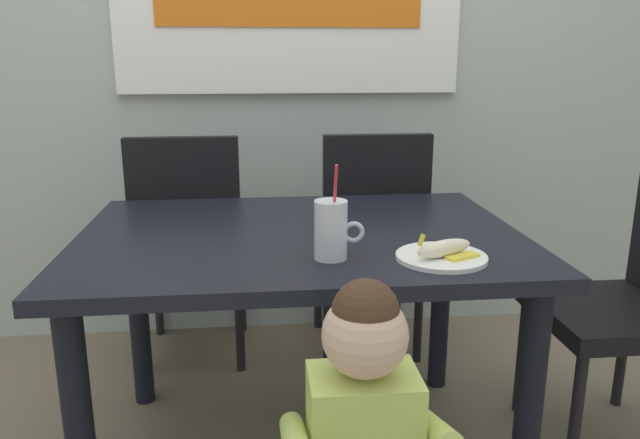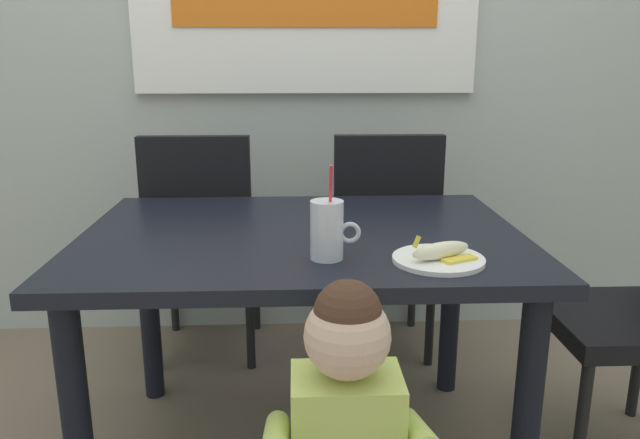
{
  "view_description": "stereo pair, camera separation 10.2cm",
  "coord_description": "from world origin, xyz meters",
  "px_view_note": "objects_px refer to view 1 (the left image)",
  "views": [
    {
      "loc": [
        -0.12,
        -1.72,
        1.24
      ],
      "look_at": [
        0.05,
        -0.09,
        0.81
      ],
      "focal_mm": 34.39,
      "sensor_mm": 36.0,
      "label": 1
    },
    {
      "loc": [
        -0.02,
        -1.73,
        1.24
      ],
      "look_at": [
        0.05,
        -0.09,
        0.81
      ],
      "focal_mm": 34.39,
      "sensor_mm": 36.0,
      "label": 2
    }
  ],
  "objects_px": {
    "dining_table": "(300,266)",
    "dining_chair_left": "(190,237)",
    "milk_cup": "(331,233)",
    "snack_plate": "(441,257)",
    "dining_chair_far": "(639,286)",
    "toddler_standing": "(363,426)",
    "peeled_banana": "(445,249)",
    "dining_chair_right": "(370,232)"
  },
  "relations": [
    {
      "from": "toddler_standing",
      "to": "snack_plate",
      "type": "relative_size",
      "value": 3.64
    },
    {
      "from": "dining_chair_left",
      "to": "milk_cup",
      "type": "bearing_deg",
      "value": 116.01
    },
    {
      "from": "snack_plate",
      "to": "dining_chair_right",
      "type": "bearing_deg",
      "value": 89.77
    },
    {
      "from": "toddler_standing",
      "to": "dining_chair_left",
      "type": "bearing_deg",
      "value": 109.57
    },
    {
      "from": "dining_table",
      "to": "peeled_banana",
      "type": "xyz_separation_m",
      "value": [
        0.34,
        -0.3,
        0.14
      ]
    },
    {
      "from": "dining_chair_left",
      "to": "dining_chair_far",
      "type": "bearing_deg",
      "value": 154.52
    },
    {
      "from": "dining_table",
      "to": "snack_plate",
      "type": "distance_m",
      "value": 0.46
    },
    {
      "from": "dining_chair_far",
      "to": "peeled_banana",
      "type": "bearing_deg",
      "value": -68.84
    },
    {
      "from": "milk_cup",
      "to": "snack_plate",
      "type": "height_order",
      "value": "milk_cup"
    },
    {
      "from": "dining_chair_right",
      "to": "dining_chair_far",
      "type": "bearing_deg",
      "value": 136.39
    },
    {
      "from": "toddler_standing",
      "to": "peeled_banana",
      "type": "relative_size",
      "value": 4.77
    },
    {
      "from": "dining_table",
      "to": "dining_chair_right",
      "type": "xyz_separation_m",
      "value": [
        0.34,
        0.68,
        -0.1
      ]
    },
    {
      "from": "dining_table",
      "to": "snack_plate",
      "type": "bearing_deg",
      "value": -40.78
    },
    {
      "from": "toddler_standing",
      "to": "dining_chair_far",
      "type": "bearing_deg",
      "value": 32.46
    },
    {
      "from": "dining_table",
      "to": "dining_chair_far",
      "type": "xyz_separation_m",
      "value": [
        1.07,
        -0.02,
        -0.1
      ]
    },
    {
      "from": "toddler_standing",
      "to": "peeled_banana",
      "type": "bearing_deg",
      "value": 53.08
    },
    {
      "from": "toddler_standing",
      "to": "snack_plate",
      "type": "xyz_separation_m",
      "value": [
        0.26,
        0.36,
        0.23
      ]
    },
    {
      "from": "dining_table",
      "to": "dining_chair_left",
      "type": "relative_size",
      "value": 1.33
    },
    {
      "from": "dining_table",
      "to": "milk_cup",
      "type": "xyz_separation_m",
      "value": [
        0.06,
        -0.25,
        0.17
      ]
    },
    {
      "from": "dining_chair_right",
      "to": "dining_chair_left",
      "type": "bearing_deg",
      "value": -0.14
    },
    {
      "from": "dining_chair_right",
      "to": "dining_table",
      "type": "bearing_deg",
      "value": 63.49
    },
    {
      "from": "dining_chair_far",
      "to": "snack_plate",
      "type": "height_order",
      "value": "dining_chair_far"
    },
    {
      "from": "dining_chair_right",
      "to": "toddler_standing",
      "type": "relative_size",
      "value": 1.15
    },
    {
      "from": "dining_chair_right",
      "to": "toddler_standing",
      "type": "xyz_separation_m",
      "value": [
        -0.26,
        -1.33,
        -0.02
      ]
    },
    {
      "from": "milk_cup",
      "to": "peeled_banana",
      "type": "distance_m",
      "value": 0.29
    },
    {
      "from": "dining_table",
      "to": "peeled_banana",
      "type": "distance_m",
      "value": 0.47
    },
    {
      "from": "toddler_standing",
      "to": "milk_cup",
      "type": "height_order",
      "value": "milk_cup"
    },
    {
      "from": "dining_chair_left",
      "to": "snack_plate",
      "type": "distance_m",
      "value": 1.24
    },
    {
      "from": "dining_table",
      "to": "dining_chair_left",
      "type": "bearing_deg",
      "value": 120.1
    },
    {
      "from": "dining_table",
      "to": "milk_cup",
      "type": "distance_m",
      "value": 0.31
    },
    {
      "from": "dining_table",
      "to": "dining_chair_left",
      "type": "height_order",
      "value": "dining_chair_left"
    },
    {
      "from": "dining_chair_left",
      "to": "dining_table",
      "type": "bearing_deg",
      "value": 120.1
    },
    {
      "from": "dining_chair_far",
      "to": "toddler_standing",
      "type": "xyz_separation_m",
      "value": [
        -1.0,
        -0.63,
        -0.02
      ]
    },
    {
      "from": "dining_chair_left",
      "to": "dining_chair_far",
      "type": "relative_size",
      "value": 1.0
    },
    {
      "from": "snack_plate",
      "to": "dining_table",
      "type": "bearing_deg",
      "value": 139.22
    },
    {
      "from": "dining_chair_far",
      "to": "milk_cup",
      "type": "xyz_separation_m",
      "value": [
        -1.01,
        -0.24,
        0.27
      ]
    },
    {
      "from": "dining_table",
      "to": "dining_chair_far",
      "type": "relative_size",
      "value": 1.33
    },
    {
      "from": "snack_plate",
      "to": "milk_cup",
      "type": "bearing_deg",
      "value": 172.32
    },
    {
      "from": "peeled_banana",
      "to": "dining_chair_left",
      "type": "bearing_deg",
      "value": 126.82
    },
    {
      "from": "dining_chair_left",
      "to": "snack_plate",
      "type": "xyz_separation_m",
      "value": [
        0.73,
        -0.97,
        0.21
      ]
    },
    {
      "from": "dining_chair_right",
      "to": "dining_chair_far",
      "type": "xyz_separation_m",
      "value": [
        0.73,
        -0.7,
        0.0
      ]
    },
    {
      "from": "dining_chair_left",
      "to": "peeled_banana",
      "type": "bearing_deg",
      "value": 126.82
    }
  ]
}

